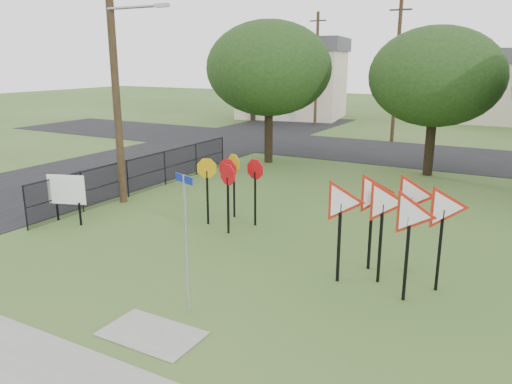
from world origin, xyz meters
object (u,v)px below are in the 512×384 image
Objects in this scene: street_name_sign at (186,235)px; stop_sign_cluster at (230,175)px; yield_sign_cluster at (393,207)px; info_board at (67,191)px.

street_name_sign reaches higher than stop_sign_cluster.
street_name_sign is 4.93m from yield_sign_cluster.
street_name_sign is at bearing -22.57° from info_board.
yield_sign_cluster is 10.59m from info_board.
yield_sign_cluster is 2.02× the size of info_board.
street_name_sign is 5.91m from stop_sign_cluster.
stop_sign_cluster is 1.36× the size of info_board.
yield_sign_cluster is (3.38, 3.59, 0.18)m from street_name_sign.
stop_sign_cluster is 5.99m from yield_sign_cluster.
yield_sign_cluster reaches higher than info_board.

